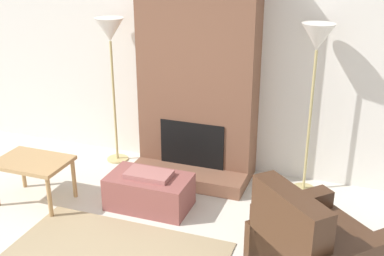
{
  "coord_description": "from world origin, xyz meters",
  "views": [
    {
      "loc": [
        1.71,
        -2.27,
        2.6
      ],
      "look_at": [
        0.0,
        2.47,
        0.62
      ],
      "focal_mm": 45.0,
      "sensor_mm": 36.0,
      "label": 1
    }
  ],
  "objects_px": {
    "ottoman": "(149,191)",
    "side_table": "(33,166)",
    "armchair": "(312,251)",
    "floor_lamp_left": "(110,38)",
    "floor_lamp_right": "(317,47)"
  },
  "relations": [
    {
      "from": "ottoman",
      "to": "side_table",
      "type": "xyz_separation_m",
      "value": [
        -1.17,
        -0.3,
        0.23
      ]
    },
    {
      "from": "armchair",
      "to": "floor_lamp_left",
      "type": "distance_m",
      "value": 3.24
    },
    {
      "from": "side_table",
      "to": "floor_lamp_right",
      "type": "relative_size",
      "value": 0.4
    },
    {
      "from": "armchair",
      "to": "floor_lamp_left",
      "type": "relative_size",
      "value": 0.71
    },
    {
      "from": "ottoman",
      "to": "floor_lamp_left",
      "type": "relative_size",
      "value": 0.48
    },
    {
      "from": "floor_lamp_left",
      "to": "floor_lamp_right",
      "type": "height_order",
      "value": "floor_lamp_right"
    },
    {
      "from": "floor_lamp_right",
      "to": "ottoman",
      "type": "bearing_deg",
      "value": -147.98
    },
    {
      "from": "armchair",
      "to": "floor_lamp_right",
      "type": "xyz_separation_m",
      "value": [
        -0.25,
        1.5,
        1.34
      ]
    },
    {
      "from": "floor_lamp_right",
      "to": "side_table",
      "type": "bearing_deg",
      "value": -155.27
    },
    {
      "from": "floor_lamp_right",
      "to": "floor_lamp_left",
      "type": "bearing_deg",
      "value": 180.0
    },
    {
      "from": "ottoman",
      "to": "floor_lamp_left",
      "type": "height_order",
      "value": "floor_lamp_left"
    },
    {
      "from": "side_table",
      "to": "ottoman",
      "type": "bearing_deg",
      "value": 14.36
    },
    {
      "from": "armchair",
      "to": "floor_lamp_right",
      "type": "relative_size",
      "value": 0.69
    },
    {
      "from": "ottoman",
      "to": "armchair",
      "type": "distance_m",
      "value": 1.81
    },
    {
      "from": "side_table",
      "to": "floor_lamp_left",
      "type": "xyz_separation_m",
      "value": [
        0.31,
        1.21,
        1.12
      ]
    }
  ]
}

